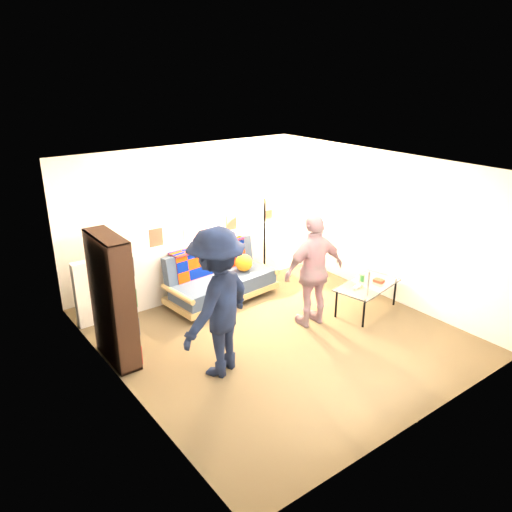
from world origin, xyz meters
The scene contains 10 objects.
ground centered at (0.00, 0.00, 0.00)m, with size 5.00×5.00×0.00m, color brown.
room_shell centered at (0.00, 0.47, 1.67)m, with size 4.60×5.05×2.45m.
half_wall_ledge centered at (0.00, 1.80, 0.50)m, with size 4.45×0.15×1.00m, color silver.
ledge_decor centered at (-0.23, 1.78, 1.18)m, with size 2.97×0.02×0.45m.
futon_sofa centered at (-0.01, 1.36, 0.36)m, with size 1.89×1.03×0.78m.
bookshelf centered at (-2.08, 0.65, 0.80)m, with size 0.29×0.86×1.72m.
coffee_table centered at (1.58, -0.37, 0.42)m, with size 1.18×0.81×0.56m.
floor_lamp centered at (0.95, 1.43, 1.17)m, with size 0.34×0.31×1.65m.
person_left centered at (-1.16, -0.37, 0.95)m, with size 1.22×0.70×1.89m, color black.
person_right centered at (0.64, -0.16, 0.85)m, with size 0.99×0.41×1.69m, color pink.
Camera 1 is at (-4.03, -4.99, 3.62)m, focal length 35.00 mm.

